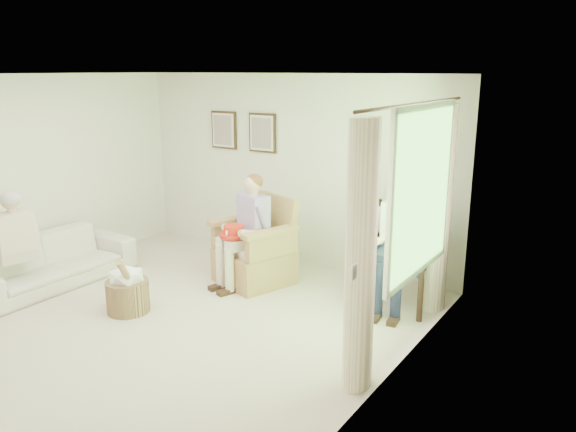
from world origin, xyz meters
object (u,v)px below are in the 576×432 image
object	(u,v)px
person_sofa	(10,239)
red_hat	(234,232)
wicker_armchair	(256,255)
sofa	(49,262)
person_wicker	(248,223)
hatbox	(127,289)
person_dark	(397,235)
wood_armchair	(402,252)

from	to	relation	value
person_sofa	red_hat	distance (m)	2.61
wicker_armchair	red_hat	distance (m)	0.51
person_sofa	wicker_armchair	bearing A→B (deg)	144.63
person_sofa	sofa	bearing A→B (deg)	-169.03
wicker_armchair	person_wicker	bearing A→B (deg)	-72.00
person_sofa	hatbox	size ratio (longest dim) A/B	1.83
red_hat	hatbox	size ratio (longest dim) A/B	0.51
person_dark	red_hat	distance (m)	1.97
sofa	red_hat	distance (m)	2.38
person_sofa	person_dark	bearing A→B (deg)	130.19
wicker_armchair	person_sofa	world-z (taller)	person_sofa
wicker_armchair	wood_armchair	world-z (taller)	wood_armchair
wood_armchair	person_wicker	distance (m)	1.89
person_wicker	person_sofa	size ratio (longest dim) A/B	1.08
person_wicker	red_hat	size ratio (longest dim) A/B	3.92
person_wicker	red_hat	bearing A→B (deg)	-94.86
sofa	hatbox	distance (m)	1.45
wood_armchair	red_hat	xyz separation A→B (m)	(-1.89, -0.71, 0.11)
person_dark	person_sofa	xyz separation A→B (m)	(-3.90, -2.18, -0.14)
wood_armchair	person_sofa	size ratio (longest dim) A/B	0.89
sofa	red_hat	size ratio (longest dim) A/B	5.99
person_wicker	person_sofa	bearing A→B (deg)	-120.49
wood_armchair	person_wicker	world-z (taller)	person_wicker
person_dark	person_sofa	size ratio (longest dim) A/B	1.14
person_dark	wood_armchair	bearing A→B (deg)	81.88
wicker_armchair	person_wicker	xyz separation A→B (m)	(-0.00, -0.14, 0.46)
person_wicker	person_sofa	distance (m)	2.79
sofa	red_hat	bearing A→B (deg)	-59.28
wicker_armchair	sofa	size ratio (longest dim) A/B	0.52
sofa	red_hat	world-z (taller)	red_hat
wicker_armchair	person_dark	xyz separation A→B (m)	(1.81, 0.19, 0.52)
wood_armchair	person_wicker	bearing A→B (deg)	-172.18
wicker_armchair	person_wicker	world-z (taller)	person_wicker
person_wicker	hatbox	distance (m)	1.64
sofa	person_sofa	size ratio (longest dim) A/B	1.66
wicker_armchair	person_sofa	distance (m)	2.91
wicker_armchair	sofa	distance (m)	2.59
person_wicker	person_dark	bearing A→B (deg)	28.37
red_hat	hatbox	bearing A→B (deg)	-114.97
hatbox	person_dark	bearing A→B (deg)	35.24
sofa	person_wicker	bearing A→B (deg)	-56.47
person_sofa	red_hat	size ratio (longest dim) A/B	3.62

